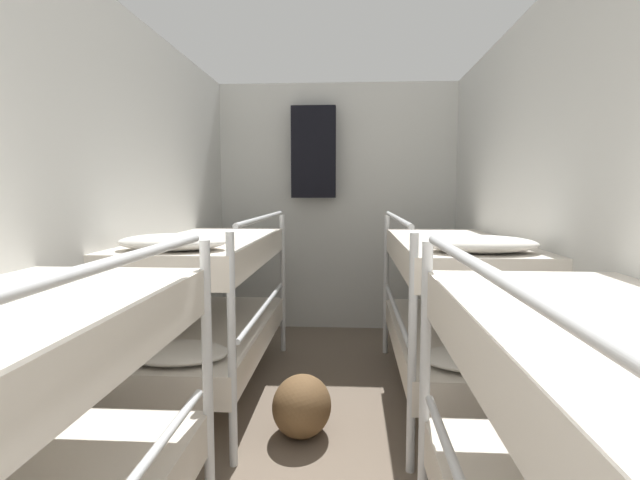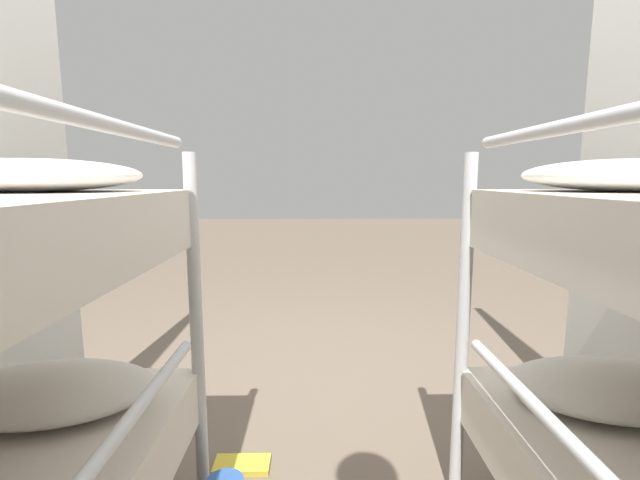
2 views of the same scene
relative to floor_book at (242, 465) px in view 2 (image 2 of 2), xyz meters
name	(u,v)px [view 2 (image 2 of 2)]	position (x,y,z in m)	size (l,w,h in m)	color
ground_plane	(326,410)	(-0.34, -0.42, -0.01)	(20.00, 20.00, 0.00)	#6B5B4C
floor_book	(242,465)	(0.00, 0.00, 0.00)	(0.22, 0.11, 0.02)	gold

